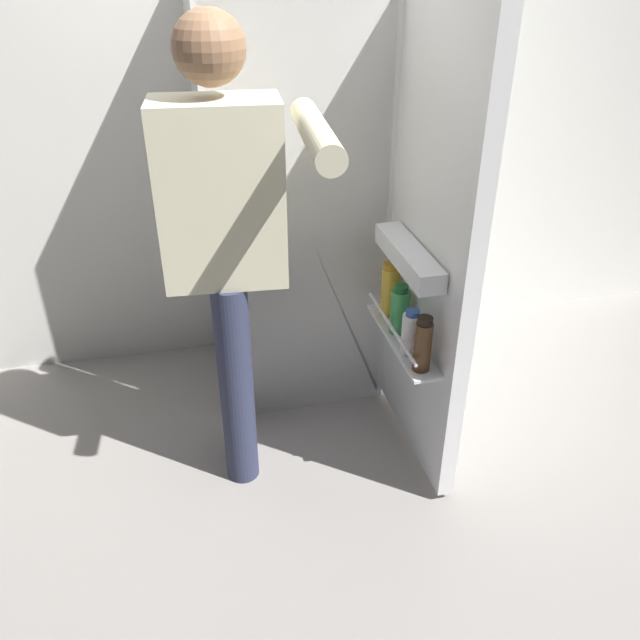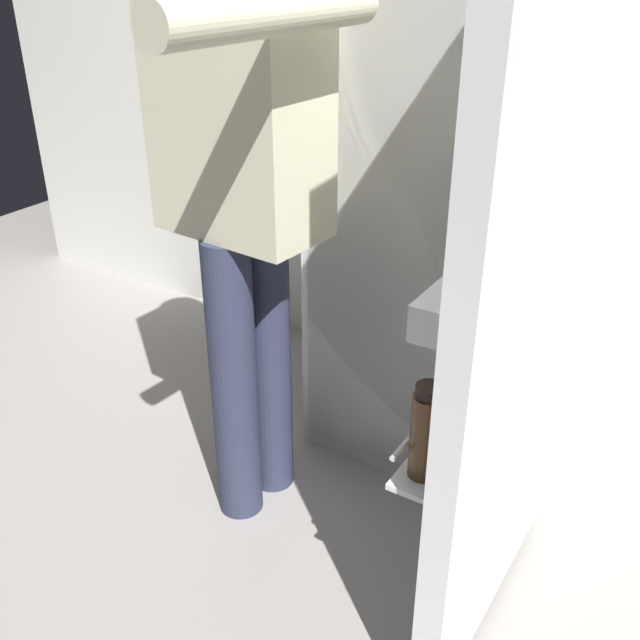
{
  "view_description": "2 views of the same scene",
  "coord_description": "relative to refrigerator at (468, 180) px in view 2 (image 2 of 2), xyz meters",
  "views": [
    {
      "loc": [
        -0.44,
        -1.92,
        1.74
      ],
      "look_at": [
        -0.01,
        -0.06,
        0.62
      ],
      "focal_mm": 35.8,
      "sensor_mm": 36.0,
      "label": 1
    },
    {
      "loc": [
        0.7,
        -1.31,
        1.42
      ],
      "look_at": [
        -0.06,
        -0.11,
        0.67
      ],
      "focal_mm": 40.94,
      "sensor_mm": 36.0,
      "label": 2
    }
  ],
  "objects": [
    {
      "name": "ground_plane",
      "position": [
        -0.03,
        -0.49,
        -0.84
      ],
      "size": [
        5.88,
        5.88,
        0.0
      ],
      "primitive_type": "plane",
      "color": "gray"
    },
    {
      "name": "kitchen_wall",
      "position": [
        -0.03,
        0.41,
        0.36
      ],
      "size": [
        4.4,
        0.1,
        2.42
      ],
      "primitive_type": "cube",
      "color": "silver",
      "rests_on": "ground_plane"
    },
    {
      "name": "refrigerator",
      "position": [
        0.0,
        0.0,
        0.0
      ],
      "size": [
        0.74,
        1.25,
        1.69
      ],
      "color": "white",
      "rests_on": "ground_plane"
    },
    {
      "name": "person",
      "position": [
        -0.34,
        -0.52,
        0.1
      ],
      "size": [
        0.51,
        0.71,
        1.6
      ],
      "color": "#2D334C",
      "rests_on": "ground_plane"
    }
  ]
}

